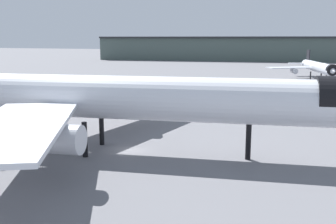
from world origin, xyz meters
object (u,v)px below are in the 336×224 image
at_px(airliner_near_gate, 109,98).
at_px(traffic_cone_near_nose, 33,111).
at_px(airliner_far_taxiway, 317,67).
at_px(baggage_cart_trailing, 266,108).

relative_size(airliner_near_gate, traffic_cone_near_nose, 86.59).
height_order(airliner_far_taxiway, traffic_cone_near_nose, airliner_far_taxiway).
relative_size(airliner_far_taxiway, baggage_cart_trailing, 16.46).
xyz_separation_m(airliner_far_taxiway, traffic_cone_near_nose, (-56.65, -88.07, -4.28)).
bearing_deg(airliner_far_taxiway, airliner_near_gate, -28.11).
relative_size(airliner_near_gate, airliner_far_taxiway, 1.58).
distance_m(airliner_near_gate, traffic_cone_near_nose, 35.08).
height_order(baggage_cart_trailing, traffic_cone_near_nose, baggage_cart_trailing).
xyz_separation_m(airliner_far_taxiway, baggage_cart_trailing, (-11.42, -72.72, -3.67)).
height_order(airliner_near_gate, baggage_cart_trailing, airliner_near_gate).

